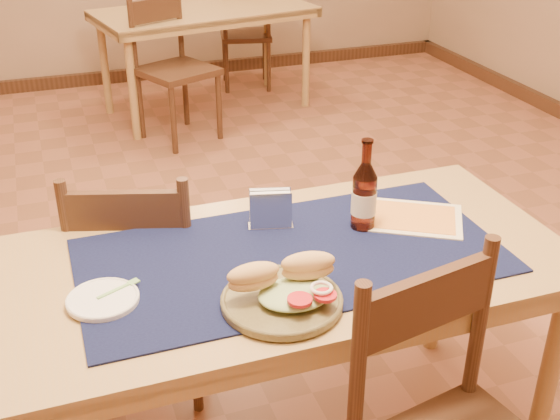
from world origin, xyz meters
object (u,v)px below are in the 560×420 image
object	(u,v)px
back_table	(205,20)
napkin_holder	(271,210)
main_table	(291,280)
chair_main_far	(141,277)
sandwich_plate	(285,292)
beer_bottle	(364,196)

from	to	relation	value
back_table	napkin_holder	distance (m)	3.24
main_table	chair_main_far	xyz separation A→B (m)	(-0.38, 0.46, -0.19)
main_table	napkin_holder	world-z (taller)	napkin_holder
back_table	sandwich_plate	xyz separation A→B (m)	(-0.67, -3.57, 0.12)
main_table	beer_bottle	bearing A→B (deg)	17.57
sandwich_plate	back_table	bearing A→B (deg)	79.34
back_table	chair_main_far	size ratio (longest dim) A/B	1.78
beer_bottle	napkin_holder	distance (m)	0.29
main_table	back_table	xyz separation A→B (m)	(0.57, 3.36, 0.00)
main_table	back_table	bearing A→B (deg)	80.30
back_table	chair_main_far	world-z (taller)	chair_main_far
beer_bottle	chair_main_far	bearing A→B (deg)	149.18
beer_bottle	back_table	bearing A→B (deg)	84.55
back_table	beer_bottle	world-z (taller)	beer_bottle
main_table	sandwich_plate	bearing A→B (deg)	-114.50
sandwich_plate	beer_bottle	xyz separation A→B (m)	(0.36, 0.30, 0.07)
chair_main_far	napkin_holder	bearing A→B (deg)	-37.38
back_table	sandwich_plate	world-z (taller)	sandwich_plate
back_table	napkin_holder	xyz separation A→B (m)	(-0.58, -3.18, 0.14)
back_table	sandwich_plate	distance (m)	3.64
back_table	beer_bottle	xyz separation A→B (m)	(-0.31, -3.28, 0.19)
chair_main_far	napkin_holder	xyz separation A→B (m)	(0.37, -0.29, 0.34)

